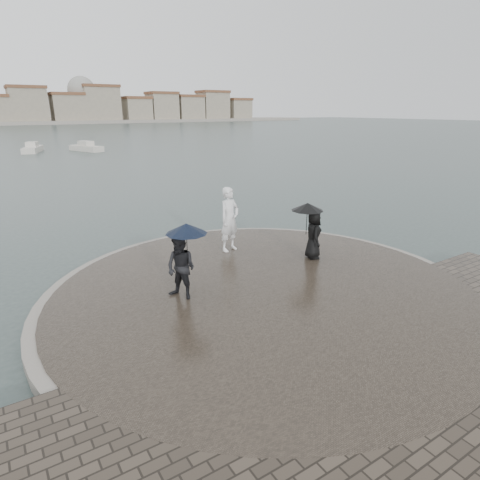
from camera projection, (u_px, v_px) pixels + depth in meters
ground at (357, 359)px, 8.86m from camera, size 400.00×400.00×0.00m
kerb_ring at (264, 294)px, 11.61m from camera, size 12.50×12.50×0.32m
quay_tip at (264, 293)px, 11.60m from camera, size 11.90×11.90×0.36m
statue at (230, 219)px, 14.28m from camera, size 0.96×0.76×2.31m
visitor_left at (182, 257)px, 10.65m from camera, size 1.31×1.19×2.04m
visitor_right at (312, 226)px, 13.52m from camera, size 1.22×1.13×1.95m
boats at (4, 158)px, 41.79m from camera, size 27.18×31.03×1.50m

